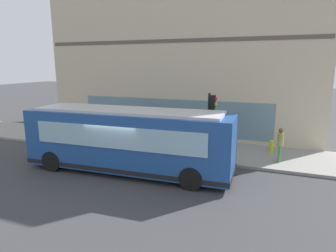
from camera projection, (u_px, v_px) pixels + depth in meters
ground at (123, 172)px, 14.03m from camera, size 120.00×120.00×0.00m
sidewalk_curb at (159, 146)px, 18.34m from camera, size 4.25×40.00×0.15m
building_corner at (188, 53)px, 22.52m from camera, size 7.67×19.33×12.07m
city_bus_nearside at (128, 140)px, 13.88m from camera, size 2.91×10.13×3.07m
traffic_light_near_corner at (211, 114)px, 14.98m from camera, size 0.32×0.49×3.54m
fire_hydrant at (271, 146)px, 16.64m from camera, size 0.35×0.35×0.74m
pedestrian_walking_along_curb at (280, 142)px, 14.87m from camera, size 0.32×0.32×1.80m
pedestrian_near_hydrant at (58, 122)px, 20.52m from camera, size 0.32×0.32×1.67m
pedestrian_near_building_entrance at (81, 122)px, 20.37m from camera, size 0.32×0.32×1.78m
pedestrian_by_light_pole at (193, 134)px, 16.87m from camera, size 0.32×0.32×1.72m
newspaper_vending_box at (131, 134)px, 19.28m from camera, size 0.44×0.43×0.90m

